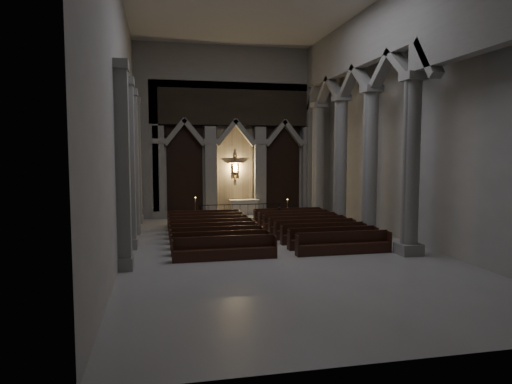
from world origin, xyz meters
TOP-DOWN VIEW (x-y plane):
  - room at (0.00, 0.00)m, footprint 24.00×24.10m
  - sanctuary_wall at (0.00, 11.54)m, footprint 14.00×0.77m
  - right_arcade at (5.50, 1.33)m, footprint 1.00×24.00m
  - left_pilasters at (-6.75, 3.50)m, footprint 0.60×13.00m
  - sanctuary_step at (0.00, 10.60)m, footprint 8.50×2.60m
  - altar at (0.55, 11.22)m, footprint 2.08×0.83m
  - altar_rail at (-0.00, 9.70)m, footprint 5.54×0.09m
  - candle_stand_left at (-3.06, 9.40)m, footprint 0.28×0.28m
  - candle_stand_right at (3.24, 9.28)m, footprint 0.23×0.23m
  - pews at (-0.00, 2.75)m, footprint 9.87×9.52m
  - worshipper at (2.11, 7.18)m, footprint 0.47×0.39m

SIDE VIEW (x-z plane):
  - sanctuary_step at x=0.00m, z-range 0.00..0.15m
  - pews at x=0.00m, z-range -0.17..0.82m
  - candle_stand_right at x=3.24m, z-range -0.31..1.06m
  - candle_stand_left at x=-3.06m, z-range -0.37..1.26m
  - worshipper at x=2.11m, z-range 0.00..1.11m
  - altar at x=0.55m, z-range 0.15..1.21m
  - altar_rail at x=0.00m, z-range 0.18..1.27m
  - left_pilasters at x=-6.75m, z-range -0.10..7.92m
  - sanctuary_wall at x=0.00m, z-range 0.62..12.62m
  - room at x=0.00m, z-range 1.60..13.60m
  - right_arcade at x=5.50m, z-range 1.83..13.83m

